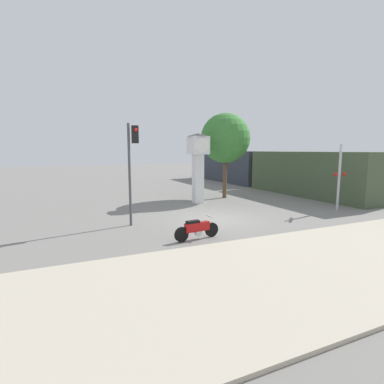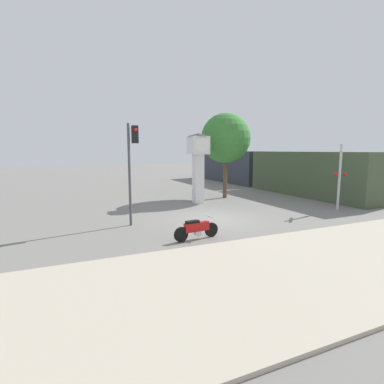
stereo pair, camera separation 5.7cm
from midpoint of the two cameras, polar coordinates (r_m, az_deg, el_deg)
ground_plane at (r=15.49m, az=4.63°, el=-5.18°), size 120.00×120.00×0.00m
sidewalk_strip at (r=10.31m, az=23.43°, el=-12.35°), size 36.00×6.00×0.10m
motorcycle at (r=11.94m, az=1.01°, el=-7.04°), size 1.99×0.45×0.88m
clock_tower at (r=19.88m, az=1.28°, el=6.71°), size 1.41×1.41×4.62m
freight_train at (r=29.51m, az=13.43°, el=4.22°), size 2.80×23.30×3.40m
traffic_light at (r=14.10m, az=-11.24°, el=6.65°), size 0.50×0.35×4.73m
railroad_crossing_signal at (r=19.47m, az=26.40°, el=3.00°), size 0.90×0.82×3.87m
street_tree at (r=22.22m, az=6.50°, el=10.10°), size 3.60×3.60×6.18m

